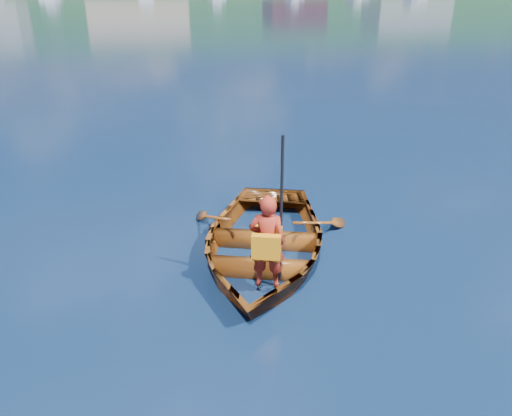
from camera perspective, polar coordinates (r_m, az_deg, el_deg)
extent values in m
plane|color=#0F2344|center=(7.01, 1.10, -5.54)|extent=(600.00, 600.00, 0.00)
imported|color=brown|center=(6.94, 0.71, -3.87)|extent=(3.45, 4.10, 0.73)
imported|color=#B22D1E|center=(5.91, 1.28, -3.93)|extent=(0.50, 0.40, 1.19)
cube|color=orange|center=(5.80, 1.16, -4.47)|extent=(0.35, 0.20, 0.30)
cube|color=orange|center=(6.01, 1.39, -3.37)|extent=(0.35, 0.18, 0.30)
cube|color=orange|center=(6.00, 1.26, -5.42)|extent=(0.35, 0.30, 0.05)
cylinder|color=black|center=(5.88, 2.90, -0.44)|extent=(0.05, 0.05, 1.87)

